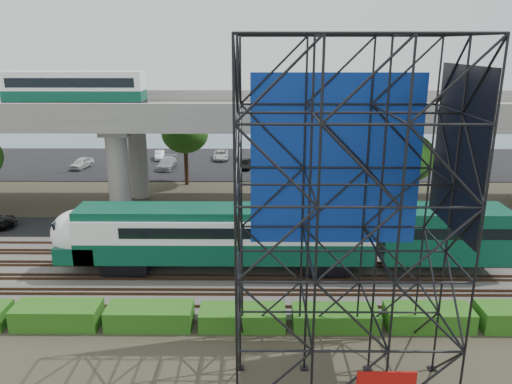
{
  "coord_description": "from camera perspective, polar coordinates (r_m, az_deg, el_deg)",
  "views": [
    {
      "loc": [
        1.92,
        -28.1,
        14.65
      ],
      "look_at": [
        1.65,
        6.0,
        4.51
      ],
      "focal_mm": 35.0,
      "sensor_mm": 36.0,
      "label": 1
    }
  ],
  "objects": [
    {
      "name": "parked_cars",
      "position": [
        63.16,
        -1.84,
        3.78
      ],
      "size": [
        37.4,
        9.56,
        1.32
      ],
      "color": "silver",
      "rests_on": "parking_lot"
    },
    {
      "name": "service_road",
      "position": [
        41.32,
        -2.24,
        -4.16
      ],
      "size": [
        90.0,
        5.0,
        0.08
      ],
      "primitive_type": "cube",
      "color": "black",
      "rests_on": "ground"
    },
    {
      "name": "ground",
      "position": [
        31.75,
        -3.12,
        -10.95
      ],
      "size": [
        140.0,
        140.0,
        0.0
      ],
      "primitive_type": "plane",
      "color": "#474233",
      "rests_on": "ground"
    },
    {
      "name": "rail_tracks",
      "position": [
        33.41,
        -2.92,
        -8.94
      ],
      "size": [
        90.0,
        9.52,
        0.16
      ],
      "color": "#472D1E",
      "rests_on": "ballast_bed"
    },
    {
      "name": "trees",
      "position": [
        45.67,
        -7.88,
        4.94
      ],
      "size": [
        40.94,
        16.94,
        7.69
      ],
      "color": "#382314",
      "rests_on": "ground"
    },
    {
      "name": "harbor_water",
      "position": [
        85.39,
        -0.85,
        6.69
      ],
      "size": [
        140.0,
        40.0,
        0.03
      ],
      "primitive_type": "cube",
      "color": "#425C6E",
      "rests_on": "ground"
    },
    {
      "name": "ballast_bed",
      "position": [
        33.49,
        -2.91,
        -9.22
      ],
      "size": [
        90.0,
        12.0,
        0.2
      ],
      "primitive_type": "cube",
      "color": "slate",
      "rests_on": "ground"
    },
    {
      "name": "scaffold_tower",
      "position": [
        21.67,
        10.05,
        -3.05
      ],
      "size": [
        9.36,
        6.36,
        15.0
      ],
      "color": "black",
      "rests_on": "ground"
    },
    {
      "name": "overpass",
      "position": [
        44.67,
        -3.38,
        8.25
      ],
      "size": [
        80.0,
        12.0,
        12.4
      ],
      "color": "#9E9B93",
      "rests_on": "ground"
    },
    {
      "name": "commuter_train",
      "position": [
        32.32,
        0.26,
        -4.79
      ],
      "size": [
        29.3,
        3.06,
        4.3
      ],
      "color": "black",
      "rests_on": "rail_tracks"
    },
    {
      "name": "parking_lot",
      "position": [
        63.83,
        -1.28,
        3.32
      ],
      "size": [
        90.0,
        18.0,
        0.08
      ],
      "primitive_type": "cube",
      "color": "black",
      "rests_on": "ground"
    },
    {
      "name": "hedge_strip",
      "position": [
        27.68,
        -1.54,
        -14.05
      ],
      "size": [
        34.6,
        1.8,
        1.2
      ],
      "color": "#245C15",
      "rests_on": "ground"
    }
  ]
}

